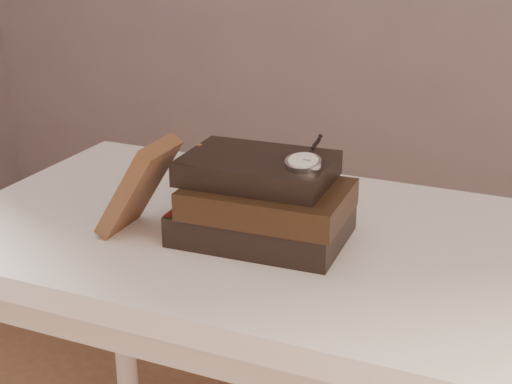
% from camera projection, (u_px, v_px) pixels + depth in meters
% --- Properties ---
extents(table, '(1.00, 0.60, 0.75)m').
position_uv_depth(table, '(258.00, 278.00, 1.24)').
color(table, white).
rests_on(table, ground).
extents(book_stack, '(0.27, 0.19, 0.13)m').
position_uv_depth(book_stack, '(263.00, 202.00, 1.15)').
color(book_stack, black).
rests_on(book_stack, table).
extents(journal, '(0.11, 0.11, 0.16)m').
position_uv_depth(journal, '(139.00, 186.00, 1.16)').
color(journal, '#462A1B').
rests_on(journal, table).
extents(pocket_watch, '(0.06, 0.16, 0.02)m').
position_uv_depth(pocket_watch, '(304.00, 162.00, 1.09)').
color(pocket_watch, silver).
rests_on(pocket_watch, book_stack).
extents(eyeglasses, '(0.11, 0.13, 0.05)m').
position_uv_depth(eyeglasses, '(230.00, 169.00, 1.25)').
color(eyeglasses, silver).
rests_on(eyeglasses, book_stack).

